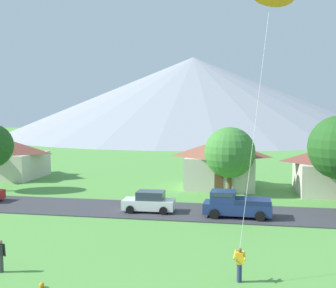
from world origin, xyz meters
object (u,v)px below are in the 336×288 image
Objects in this scene: house_left_center at (221,163)px; soccer_ball at (42,285)px; watcher_person at (1,255)px; tree_center at (230,152)px; house_right_center at (7,158)px; house_leftmost at (334,168)px; pickup_truck_navy_west_side at (236,204)px; parked_car_white_mid_east at (149,202)px.

house_left_center is 32.38× the size of soccer_ball.
watcher_person is 3.34m from soccer_ball.
tree_center is 25.64m from soccer_ball.
house_right_center is at bearing 167.92° from tree_center.
pickup_truck_navy_west_side is (-9.52, -11.81, -1.47)m from house_leftmost.
watcher_person is at bearing -129.90° from house_leftmost.
watcher_person is at bearing -110.39° from house_left_center.
parked_car_white_mid_east is 6.97m from pickup_truck_navy_west_side.
pickup_truck_navy_west_side is 3.13× the size of watcher_person.
pickup_truck_navy_west_side is 17.13m from soccer_ball.
house_leftmost is at bearing 50.10° from watcher_person.
house_left_center reaches higher than parked_car_white_mid_east.
house_right_center is 28.39m from tree_center.
parked_car_white_mid_east is at bearing -112.63° from house_left_center.
house_left_center is 12.94m from pickup_truck_navy_west_side.
pickup_truck_navy_west_side is at bearing -128.85° from house_leftmost.
house_leftmost is 1.27× the size of tree_center.
pickup_truck_navy_west_side is (28.52, -15.24, -1.43)m from house_right_center.
tree_center is 1.58× the size of parked_car_white_mid_east.
parked_car_white_mid_east is 0.81× the size of pickup_truck_navy_west_side.
house_leftmost is 10.75m from tree_center.
house_leftmost reaches higher than pickup_truck_navy_west_side.
parked_car_white_mid_east is 2.53× the size of watcher_person.
tree_center is at bearing 55.16° from parked_car_white_mid_east.
tree_center is at bearing -72.75° from house_left_center.
house_left_center reaches higher than watcher_person.
pickup_truck_navy_west_side is at bearing 59.76° from soccer_ball.
house_leftmost is 11.41m from house_left_center.
house_leftmost reaches higher than watcher_person.
tree_center is at bearing -12.08° from house_right_center.
house_leftmost is 15.24m from pickup_truck_navy_west_side.
house_left_center reaches higher than soccer_ball.
house_right_center is at bearing 151.89° from pickup_truck_navy_west_side.
watcher_person is at bearing -108.36° from parked_car_white_mid_east.
pickup_truck_navy_west_side is at bearing 49.21° from watcher_person.
tree_center reaches higher than house_leftmost.
house_leftmost is 0.98× the size of house_right_center.
pickup_truck_navy_west_side is at bearing -85.05° from tree_center.
house_left_center reaches higher than house_right_center.
soccer_ball is at bearing -107.97° from tree_center.
tree_center reaches higher than house_left_center.
tree_center reaches higher than house_right_center.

